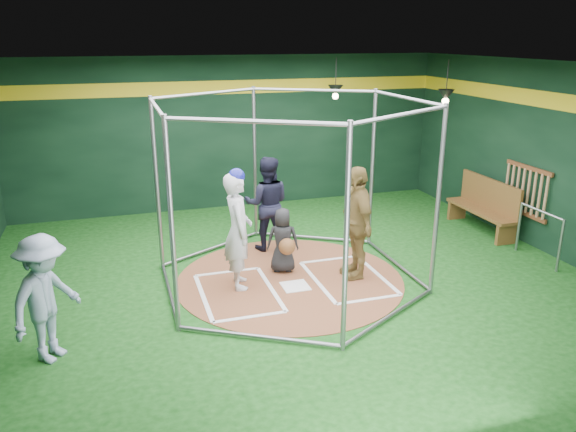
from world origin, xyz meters
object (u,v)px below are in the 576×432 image
object	(u,v)px
visitor_leopard	(356,222)
batter_figure	(238,229)
dugout_bench	(485,205)
umpire	(267,204)

from	to	relation	value
visitor_leopard	batter_figure	bearing A→B (deg)	-91.42
batter_figure	dugout_bench	world-z (taller)	batter_figure
visitor_leopard	umpire	xyz separation A→B (m)	(-1.08, 1.66, -0.06)
dugout_bench	visitor_leopard	bearing A→B (deg)	-159.03
visitor_leopard	umpire	bearing A→B (deg)	-142.93
visitor_leopard	dugout_bench	bearing A→B (deg)	114.92
batter_figure	visitor_leopard	xyz separation A→B (m)	(1.97, -0.18, -0.02)
visitor_leopard	umpire	world-z (taller)	visitor_leopard
visitor_leopard	dugout_bench	size ratio (longest dim) A/B	1.01
umpire	dugout_bench	size ratio (longest dim) A/B	0.95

